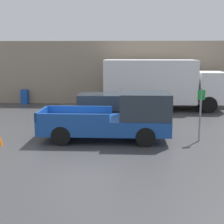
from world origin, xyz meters
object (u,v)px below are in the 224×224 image
car (101,109)px  delivery_truck (160,83)px  parking_sign (200,111)px  newspaper_box (25,97)px  pickup_truck (118,118)px

car → delivery_truck: size_ratio=0.58×
delivery_truck → parking_sign: (0.94, -7.22, -0.46)m
car → delivery_truck: (3.39, 4.42, 0.93)m
car → newspaper_box: car is taller
parking_sign → pickup_truck: bearing=-179.5°
delivery_truck → newspaper_box: delivery_truck is taller
car → delivery_truck: bearing=52.5°
pickup_truck → car: pickup_truck is taller
pickup_truck → newspaper_box: pickup_truck is taller
pickup_truck → delivery_truck: size_ratio=0.71×
car → pickup_truck: bearing=-71.8°
pickup_truck → newspaper_box: size_ratio=5.32×
parking_sign → car: bearing=147.1°
car → newspaper_box: (-6.00, 6.25, -0.29)m
newspaper_box → pickup_truck: bearing=-52.7°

